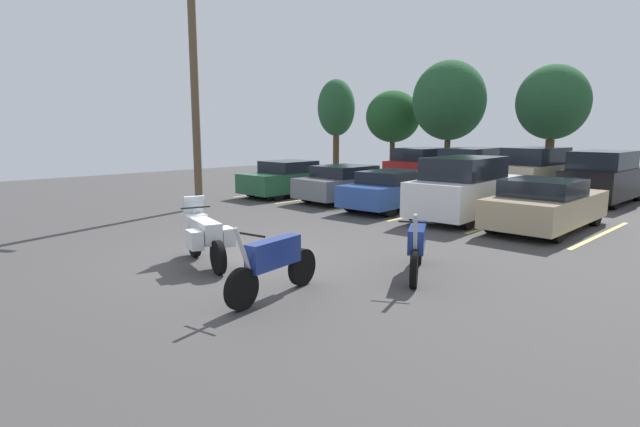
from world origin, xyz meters
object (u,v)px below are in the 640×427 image
object	(u,v)px
motorcycle_second	(273,264)
car_far_black	(604,178)
motorcycle_third	(417,245)
car_green	(292,179)
motorcycle_touring	(204,234)
car_tan	(546,205)
car_far_champagne	(537,172)
car_grey	(351,183)
utility_pole	(195,91)
car_blue	(395,190)
car_far_navy	(474,170)
car_far_red	(425,168)
car_white	(465,189)

from	to	relation	value
motorcycle_second	car_far_black	size ratio (longest dim) A/B	0.49
motorcycle_third	car_green	xyz separation A→B (m)	(-10.41, 6.27, 0.12)
motorcycle_touring	motorcycle_second	bearing A→B (deg)	-7.66
motorcycle_touring	car_tan	xyz separation A→B (m)	(3.57, 8.61, 0.06)
motorcycle_touring	car_green	distance (m)	11.05
car_far_champagne	car_grey	bearing A→B (deg)	-124.18
car_far_champagne	utility_pole	bearing A→B (deg)	-121.11
car_blue	car_tan	distance (m)	5.16
car_far_black	utility_pole	size ratio (longest dim) A/B	0.58
car_green	car_far_navy	bearing A→B (deg)	54.11
car_blue	car_tan	bearing A→B (deg)	-1.37
motorcycle_second	car_far_navy	world-z (taller)	car_far_navy
motorcycle_touring	car_blue	bearing A→B (deg)	100.34
motorcycle_second	car_far_red	world-z (taller)	car_far_red
car_far_red	car_far_champagne	world-z (taller)	car_far_champagne
motorcycle_third	car_far_navy	bearing A→B (deg)	113.79
car_far_navy	utility_pole	distance (m)	12.45
car_green	car_grey	distance (m)	2.91
car_white	car_far_red	bearing A→B (deg)	130.96
car_white	car_far_black	xyz separation A→B (m)	(1.98, 6.74, 0.02)
motorcycle_second	car_green	world-z (taller)	car_green
car_far_black	car_green	bearing A→B (deg)	-146.05
car_tan	motorcycle_touring	bearing A→B (deg)	-112.48
car_green	car_far_champagne	size ratio (longest dim) A/B	0.97
car_white	car_far_champagne	distance (m)	7.12
motorcycle_third	car_far_black	world-z (taller)	car_far_black
car_grey	car_far_black	xyz separation A→B (m)	(7.08, 6.23, 0.27)
car_far_champagne	car_far_black	world-z (taller)	car_far_champagne
car_blue	car_far_black	size ratio (longest dim) A/B	1.06
car_grey	car_far_champagne	world-z (taller)	car_far_champagne
car_tan	utility_pole	xyz separation A→B (m)	(-10.14, -4.60, 3.34)
motorcycle_second	car_grey	xyz separation A→B (m)	(-6.59, 9.48, 0.11)
car_grey	car_far_black	bearing A→B (deg)	41.37
car_green	car_far_navy	distance (m)	8.11
car_green	car_tan	size ratio (longest dim) A/B	1.00
car_grey	car_white	xyz separation A→B (m)	(5.10, -0.51, 0.25)
motorcycle_third	car_tan	world-z (taller)	car_tan
motorcycle_second	utility_pole	world-z (taller)	utility_pole
motorcycle_second	car_far_champagne	size ratio (longest dim) A/B	0.47
motorcycle_second	car_far_black	distance (m)	15.73
car_grey	car_far_navy	xyz separation A→B (m)	(1.88, 6.10, 0.29)
motorcycle_touring	car_blue	xyz separation A→B (m)	(-1.59, 8.74, 0.05)
motorcycle_touring	motorcycle_second	distance (m)	2.62
car_far_red	car_far_navy	xyz separation A→B (m)	(2.61, -0.11, 0.06)
motorcycle_third	car_far_black	size ratio (longest dim) A/B	0.46
car_far_red	utility_pole	xyz separation A→B (m)	(-1.86, -11.32, 3.11)
car_blue	car_white	distance (m)	2.72
car_blue	utility_pole	xyz separation A→B (m)	(-4.98, -4.72, 3.36)
car_far_red	motorcycle_touring	bearing A→B (deg)	-72.90
car_blue	utility_pole	bearing A→B (deg)	-136.57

